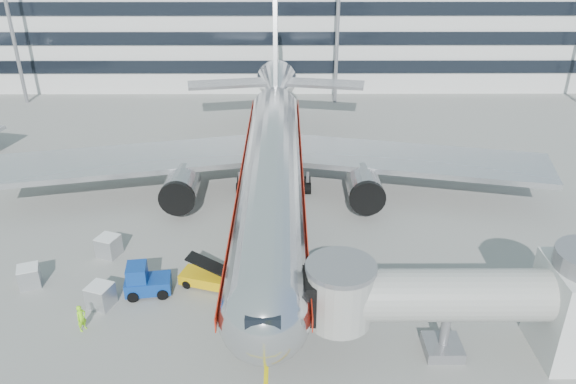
{
  "coord_description": "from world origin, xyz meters",
  "views": [
    {
      "loc": [
        1.15,
        -33.86,
        23.58
      ],
      "look_at": [
        1.31,
        5.6,
        4.0
      ],
      "focal_mm": 35.0,
      "sensor_mm": 36.0,
      "label": 1
    }
  ],
  "objects_px": {
    "cargo_container_right": "(109,246)",
    "cargo_container_front": "(29,276)",
    "main_jet": "(273,159)",
    "belt_loader": "(213,278)",
    "ramp_worker": "(81,318)",
    "cargo_container_left": "(101,296)",
    "baggage_tug": "(145,281)"
  },
  "relations": [
    {
      "from": "main_jet",
      "to": "belt_loader",
      "type": "bearing_deg",
      "value": -107.07
    },
    {
      "from": "main_jet",
      "to": "ramp_worker",
      "type": "relative_size",
      "value": 27.81
    },
    {
      "from": "cargo_container_left",
      "to": "ramp_worker",
      "type": "bearing_deg",
      "value": -100.33
    },
    {
      "from": "cargo_container_right",
      "to": "ramp_worker",
      "type": "xyz_separation_m",
      "value": [
        0.78,
        -8.7,
        0.11
      ]
    },
    {
      "from": "cargo_container_left",
      "to": "cargo_container_front",
      "type": "height_order",
      "value": "cargo_container_left"
    },
    {
      "from": "cargo_container_front",
      "to": "belt_loader",
      "type": "bearing_deg",
      "value": -0.8
    },
    {
      "from": "baggage_tug",
      "to": "cargo_container_right",
      "type": "bearing_deg",
      "value": 128.53
    },
    {
      "from": "belt_loader",
      "to": "baggage_tug",
      "type": "relative_size",
      "value": 1.5
    },
    {
      "from": "belt_loader",
      "to": "ramp_worker",
      "type": "bearing_deg",
      "value": -149.06
    },
    {
      "from": "belt_loader",
      "to": "ramp_worker",
      "type": "distance_m",
      "value": 8.95
    },
    {
      "from": "ramp_worker",
      "to": "main_jet",
      "type": "bearing_deg",
      "value": -2.78
    },
    {
      "from": "belt_loader",
      "to": "cargo_container_left",
      "type": "relative_size",
      "value": 2.6
    },
    {
      "from": "main_jet",
      "to": "cargo_container_left",
      "type": "bearing_deg",
      "value": -126.52
    },
    {
      "from": "baggage_tug",
      "to": "main_jet",
      "type": "bearing_deg",
      "value": 58.23
    },
    {
      "from": "belt_loader",
      "to": "cargo_container_right",
      "type": "height_order",
      "value": "belt_loader"
    },
    {
      "from": "cargo_container_right",
      "to": "cargo_container_front",
      "type": "xyz_separation_m",
      "value": [
        -4.48,
        -3.92,
        -0.05
      ]
    },
    {
      "from": "main_jet",
      "to": "ramp_worker",
      "type": "xyz_separation_m",
      "value": [
        -11.67,
        -17.62,
        -3.32
      ]
    },
    {
      "from": "baggage_tug",
      "to": "cargo_container_left",
      "type": "bearing_deg",
      "value": -153.3
    },
    {
      "from": "ramp_worker",
      "to": "cargo_container_front",
      "type": "bearing_deg",
      "value": 78.48
    },
    {
      "from": "cargo_container_left",
      "to": "ramp_worker",
      "type": "height_order",
      "value": "ramp_worker"
    },
    {
      "from": "main_jet",
      "to": "belt_loader",
      "type": "xyz_separation_m",
      "value": [
        -4.0,
        -13.02,
        -3.58
      ]
    },
    {
      "from": "cargo_container_left",
      "to": "cargo_container_right",
      "type": "distance_m",
      "value": 6.35
    },
    {
      "from": "main_jet",
      "to": "cargo_container_front",
      "type": "relative_size",
      "value": 28.08
    },
    {
      "from": "baggage_tug",
      "to": "cargo_container_right",
      "type": "relative_size",
      "value": 1.7
    },
    {
      "from": "belt_loader",
      "to": "ramp_worker",
      "type": "xyz_separation_m",
      "value": [
        -7.67,
        -4.6,
        0.26
      ]
    },
    {
      "from": "main_jet",
      "to": "belt_loader",
      "type": "distance_m",
      "value": 14.09
    },
    {
      "from": "main_jet",
      "to": "cargo_container_right",
      "type": "xyz_separation_m",
      "value": [
        -12.45,
        -8.92,
        -3.43
      ]
    },
    {
      "from": "main_jet",
      "to": "baggage_tug",
      "type": "relative_size",
      "value": 15.53
    },
    {
      "from": "cargo_container_right",
      "to": "cargo_container_front",
      "type": "height_order",
      "value": "cargo_container_right"
    },
    {
      "from": "belt_loader",
      "to": "baggage_tug",
      "type": "height_order",
      "value": "belt_loader"
    },
    {
      "from": "cargo_container_left",
      "to": "ramp_worker",
      "type": "relative_size",
      "value": 1.04
    },
    {
      "from": "main_jet",
      "to": "ramp_worker",
      "type": "distance_m",
      "value": 21.4
    }
  ]
}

